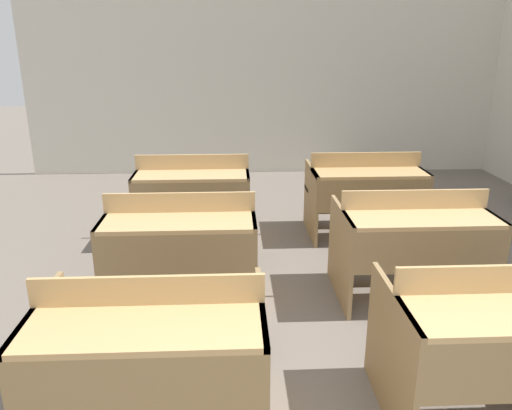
# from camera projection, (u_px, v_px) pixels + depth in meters

# --- Properties ---
(wall_back) EXTENTS (6.75, 0.06, 3.05)m
(wall_back) POSITION_uv_depth(u_px,v_px,m) (265.00, 66.00, 7.00)
(wall_back) COLOR beige
(wall_back) RESTS_ON ground_plane
(bench_front_left) EXTENTS (1.07, 0.75, 0.83)m
(bench_front_left) POSITION_uv_depth(u_px,v_px,m) (151.00, 352.00, 2.34)
(bench_front_left) COLOR olive
(bench_front_left) RESTS_ON ground_plane
(bench_front_right) EXTENTS (1.07, 0.75, 0.83)m
(bench_front_right) POSITION_uv_depth(u_px,v_px,m) (499.00, 338.00, 2.45)
(bench_front_right) COLOR #93744A
(bench_front_right) RESTS_ON ground_plane
(bench_second_left) EXTENTS (1.07, 0.75, 0.83)m
(bench_second_left) POSITION_uv_depth(u_px,v_px,m) (181.00, 244.00, 3.60)
(bench_second_left) COLOR #97784E
(bench_second_left) RESTS_ON ground_plane
(bench_second_right) EXTENTS (1.07, 0.75, 0.83)m
(bench_second_right) POSITION_uv_depth(u_px,v_px,m) (413.00, 240.00, 3.66)
(bench_second_right) COLOR #9A7B51
(bench_second_right) RESTS_ON ground_plane
(bench_third_left) EXTENTS (1.07, 0.75, 0.83)m
(bench_third_left) POSITION_uv_depth(u_px,v_px,m) (193.00, 194.00, 4.79)
(bench_third_left) COLOR #997A50
(bench_third_left) RESTS_ON ground_plane
(bench_third_right) EXTENTS (1.07, 0.75, 0.83)m
(bench_third_right) POSITION_uv_depth(u_px,v_px,m) (365.00, 191.00, 4.88)
(bench_third_right) COLOR olive
(bench_third_right) RESTS_ON ground_plane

